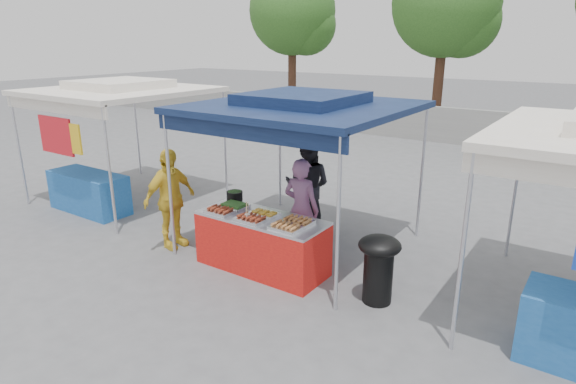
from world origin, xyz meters
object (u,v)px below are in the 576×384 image
Objects in this scene: customer_person at (170,199)px; cooking_pot at (235,196)px; vendor_table at (262,243)px; helper_man at (307,186)px; wok_burner at (379,263)px; vendor_woman at (301,209)px.

cooking_pot is at bearing -55.26° from customer_person.
cooking_pot reaches higher than vendor_table.
vendor_table is at bearing 82.62° from helper_man.
vendor_table is at bearing -164.11° from wok_burner.
customer_person is (-1.54, -1.82, -0.03)m from helper_man.
customer_person is at bearing 19.69° from vendor_woman.
wok_burner is at bearing 128.37° from helper_man.
helper_man is 2.38m from customer_person.
vendor_woman is at bearing 101.89° from helper_man.
vendor_woman is 1.07m from helper_man.
customer_person is (-3.62, -0.28, 0.29)m from wok_burner.
helper_man is at bearing -66.58° from vendor_woman.
helper_man is (0.60, 1.28, -0.05)m from cooking_pot.
cooking_pot is 1.41m from helper_man.
helper_man is 1.04× the size of customer_person.
customer_person is (-2.02, -0.87, 0.03)m from vendor_woman.
customer_person reaches higher than vendor_woman.
cooking_pot is 1.14m from vendor_woman.
wok_burner is 2.61m from helper_man.
vendor_woman is 0.93× the size of helper_man.
cooking_pot is at bearing 156.56° from vendor_table.
wok_burner is 1.72m from vendor_woman.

